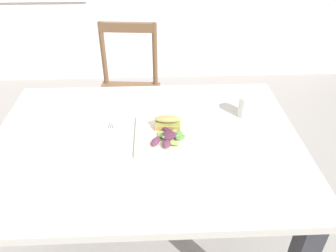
# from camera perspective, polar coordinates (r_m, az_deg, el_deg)

# --- Properties ---
(dining_table) EXTENTS (1.20, 0.88, 0.74)m
(dining_table) POSITION_cam_1_polar(r_m,az_deg,el_deg) (1.38, -3.51, -6.58)
(dining_table) COLOR #BCB7AD
(dining_table) RESTS_ON ground
(chair_wooden_far) EXTENTS (0.44, 0.44, 0.87)m
(chair_wooden_far) POSITION_cam_1_polar(r_m,az_deg,el_deg) (2.22, -6.83, 5.62)
(chair_wooden_far) COLOR brown
(chair_wooden_far) RESTS_ON ground
(plate_lunch) EXTENTS (0.26, 0.26, 0.01)m
(plate_lunch) POSITION_cam_1_polar(r_m,az_deg,el_deg) (1.31, 0.08, -1.54)
(plate_lunch) COLOR beige
(plate_lunch) RESTS_ON dining_table
(sandwich_half_front) EXTENTS (0.11, 0.06, 0.06)m
(sandwich_half_front) POSITION_cam_1_polar(r_m,az_deg,el_deg) (1.32, -0.04, 0.66)
(sandwich_half_front) COLOR tan
(sandwich_half_front) RESTS_ON plate_lunch
(salad_mixed_greens) EXTENTS (0.15, 0.14, 0.04)m
(salad_mixed_greens) POSITION_cam_1_polar(r_m,az_deg,el_deg) (1.27, 0.17, -1.76)
(salad_mixed_greens) COLOR #602D47
(salad_mixed_greens) RESTS_ON plate_lunch
(napkin_folded) EXTENTS (0.12, 0.21, 0.00)m
(napkin_folded) POSITION_cam_1_polar(r_m,az_deg,el_deg) (1.32, -10.34, -2.10)
(napkin_folded) COLOR white
(napkin_folded) RESTS_ON dining_table
(fork_on_napkin) EXTENTS (0.04, 0.19, 0.00)m
(fork_on_napkin) POSITION_cam_1_polar(r_m,az_deg,el_deg) (1.33, -10.21, -1.53)
(fork_on_napkin) COLOR silver
(fork_on_napkin) RESTS_ON napkin_folded
(cup_extra_side) EXTENTS (0.06, 0.06, 0.09)m
(cup_extra_side) POSITION_cam_1_polar(r_m,az_deg,el_deg) (1.45, 13.22, 3.28)
(cup_extra_side) COLOR white
(cup_extra_side) RESTS_ON dining_table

